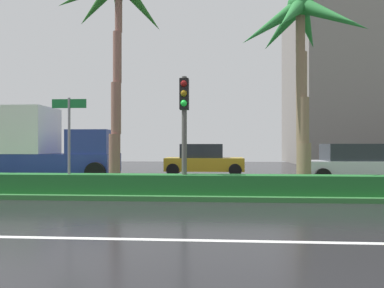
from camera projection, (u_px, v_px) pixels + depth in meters
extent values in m
cube|color=black|center=(119.00, 189.00, 13.17)|extent=(90.00, 42.00, 0.10)
cube|color=white|center=(11.00, 237.00, 6.18)|extent=(81.00, 0.14, 0.01)
cube|color=#2D6B33|center=(111.00, 190.00, 12.17)|extent=(85.50, 4.00, 0.15)
cube|color=#1E6028|center=(98.00, 184.00, 10.77)|extent=(76.50, 0.70, 0.60)
cylinder|color=brown|center=(115.00, 160.00, 12.76)|extent=(0.43, 0.43, 1.93)
cylinder|color=brown|center=(116.00, 108.00, 12.82)|extent=(0.38, 0.38, 1.93)
cylinder|color=brown|center=(117.00, 57.00, 12.89)|extent=(0.32, 0.32, 1.93)
cylinder|color=brown|center=(119.00, 7.00, 12.95)|extent=(0.27, 0.27, 1.93)
cone|color=#286524|center=(140.00, 6.00, 13.76)|extent=(1.94, 2.29, 1.88)
cone|color=#286524|center=(118.00, 5.00, 14.10)|extent=(1.26, 2.64, 1.54)
cone|color=#286524|center=(99.00, 3.00, 13.56)|extent=(2.44, 1.73, 1.80)
cylinder|color=#786249|center=(304.00, 166.00, 11.96)|extent=(0.50, 0.50, 1.60)
cylinder|color=#786249|center=(303.00, 120.00, 11.99)|extent=(0.44, 0.44, 1.60)
cylinder|color=#786249|center=(302.00, 75.00, 12.03)|extent=(0.38, 0.38, 1.60)
cylinder|color=#786249|center=(300.00, 30.00, 12.07)|extent=(0.32, 0.32, 1.60)
sphere|color=#257132|center=(300.00, 4.00, 12.07)|extent=(0.90, 0.90, 0.90)
cone|color=#257132|center=(334.00, 17.00, 11.94)|extent=(2.55, 0.67, 1.48)
cone|color=#257132|center=(307.00, 28.00, 13.06)|extent=(1.64, 2.50, 1.50)
cone|color=#257132|center=(281.00, 29.00, 13.15)|extent=(1.54, 2.53, 1.51)
cone|color=#257132|center=(272.00, 24.00, 12.01)|extent=(2.43, 0.85, 1.87)
cone|color=#257132|center=(291.00, 14.00, 11.19)|extent=(1.69, 2.37, 1.83)
cone|color=#257132|center=(326.00, 13.00, 11.15)|extent=(1.84, 2.32, 1.79)
cylinder|color=#4C4C47|center=(184.00, 135.00, 10.62)|extent=(0.16, 0.16, 3.65)
cube|color=black|center=(184.00, 94.00, 10.62)|extent=(0.28, 0.32, 0.96)
sphere|color=maroon|center=(184.00, 84.00, 10.45)|extent=(0.20, 0.20, 0.20)
sphere|color=#7F600F|center=(184.00, 93.00, 10.45)|extent=(0.20, 0.20, 0.20)
sphere|color=#1EEA3F|center=(184.00, 103.00, 10.45)|extent=(0.20, 0.20, 0.20)
cylinder|color=slate|center=(69.00, 146.00, 10.71)|extent=(0.08, 0.08, 3.00)
cube|color=#146B2D|center=(69.00, 104.00, 10.71)|extent=(1.10, 0.03, 0.28)
cube|color=navy|center=(49.00, 163.00, 16.23)|extent=(6.40, 2.30, 0.90)
cube|color=navy|center=(94.00, 142.00, 16.09)|extent=(1.90, 2.21, 1.10)
cube|color=silver|center=(27.00, 130.00, 16.30)|extent=(2.30, 2.35, 2.20)
cylinder|color=black|center=(112.00, 169.00, 17.23)|extent=(0.92, 0.30, 0.92)
cylinder|color=black|center=(96.00, 173.00, 14.89)|extent=(0.92, 0.30, 0.92)
cylinder|color=black|center=(9.00, 168.00, 17.57)|extent=(0.92, 0.30, 0.92)
cube|color=#B28C1E|center=(204.00, 164.00, 18.94)|extent=(4.30, 1.76, 0.72)
cube|color=#1E2328|center=(202.00, 151.00, 18.95)|extent=(2.30, 1.58, 0.76)
cylinder|color=black|center=(233.00, 168.00, 19.74)|extent=(0.68, 0.22, 0.68)
cylinder|color=black|center=(235.00, 170.00, 17.94)|extent=(0.68, 0.22, 0.68)
cylinder|color=black|center=(176.00, 168.00, 19.94)|extent=(0.68, 0.22, 0.68)
cylinder|color=black|center=(173.00, 170.00, 18.15)|extent=(0.68, 0.22, 0.68)
cube|color=silver|center=(354.00, 169.00, 15.34)|extent=(4.30, 1.76, 0.72)
cube|color=#1E2328|center=(351.00, 152.00, 15.36)|extent=(2.30, 1.58, 0.76)
cylinder|color=black|center=(382.00, 173.00, 16.14)|extent=(0.68, 0.22, 0.68)
cylinder|color=black|center=(311.00, 173.00, 16.35)|extent=(0.68, 0.22, 0.68)
cylinder|color=black|center=(323.00, 176.00, 14.55)|extent=(0.68, 0.22, 0.68)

